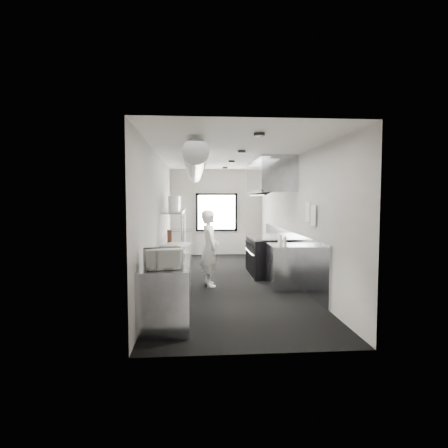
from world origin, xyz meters
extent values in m
cube|color=black|center=(0.00, 0.00, 0.00)|extent=(3.00, 8.00, 0.01)
cube|color=silver|center=(0.00, 0.00, 2.80)|extent=(3.00, 8.00, 0.01)
cube|color=beige|center=(0.00, 4.00, 1.40)|extent=(3.00, 0.02, 2.80)
cube|color=beige|center=(0.00, -4.00, 1.40)|extent=(3.00, 0.02, 2.80)
cube|color=beige|center=(-1.50, 0.00, 1.40)|extent=(0.02, 8.00, 2.80)
cube|color=beige|center=(1.50, 0.00, 1.40)|extent=(0.02, 8.00, 2.80)
cube|color=#979CA5|center=(1.48, 0.30, 0.55)|extent=(0.03, 5.50, 1.10)
cylinder|color=gray|center=(-0.70, 0.40, 2.55)|extent=(0.40, 6.40, 0.40)
cube|color=silver|center=(0.00, 3.96, 1.40)|extent=(1.20, 0.03, 1.10)
cube|color=black|center=(0.00, 3.98, 1.98)|extent=(1.36, 0.03, 0.08)
cube|color=black|center=(0.00, 3.98, 0.82)|extent=(1.36, 0.03, 0.08)
cube|color=black|center=(-0.64, 3.98, 1.40)|extent=(0.08, 0.03, 1.25)
cube|color=black|center=(0.64, 3.98, 1.40)|extent=(0.08, 0.03, 1.25)
cube|color=#979CA5|center=(1.10, 0.70, 2.40)|extent=(0.80, 2.20, 0.80)
cube|color=#979CA5|center=(0.72, 0.70, 2.01)|extent=(0.05, 2.20, 0.05)
cube|color=black|center=(1.02, 0.70, 2.06)|extent=(0.50, 2.10, 0.28)
cube|color=#979CA5|center=(-1.15, -0.50, 0.45)|extent=(0.70, 6.00, 0.90)
cube|color=#979CA5|center=(-1.20, 1.00, 1.55)|extent=(0.45, 3.00, 0.04)
cylinder|color=#979CA5|center=(-1.00, -0.40, 1.22)|extent=(0.04, 0.04, 0.66)
cylinder|color=#979CA5|center=(-1.00, 1.00, 1.22)|extent=(0.04, 0.04, 0.66)
cylinder|color=#979CA5|center=(-1.00, 2.40, 1.22)|extent=(0.04, 0.04, 0.66)
cube|color=black|center=(1.05, 0.70, 0.45)|extent=(0.85, 1.60, 0.90)
cube|color=#979CA5|center=(1.05, 0.70, 0.92)|extent=(0.85, 1.60, 0.04)
cube|color=#979CA5|center=(0.64, 0.70, 0.45)|extent=(0.03, 1.55, 0.80)
cylinder|color=#979CA5|center=(0.61, 0.70, 0.55)|extent=(0.03, 1.30, 0.03)
cube|color=#979CA5|center=(1.15, -0.70, 0.45)|extent=(0.65, 0.80, 0.90)
cube|color=#979CA5|center=(-1.15, 3.20, 0.45)|extent=(0.70, 1.20, 0.90)
cube|color=white|center=(1.47, -1.20, 1.60)|extent=(0.02, 0.28, 0.38)
cube|color=white|center=(1.47, -1.55, 1.55)|extent=(0.02, 0.28, 0.38)
imported|color=white|center=(-0.41, -0.42, 0.81)|extent=(0.48, 0.64, 1.62)
imported|color=white|center=(-1.16, -3.17, 1.04)|extent=(0.54, 0.46, 0.28)
cylinder|color=#A7B3A5|center=(-1.26, -2.61, 0.95)|extent=(0.16, 0.16, 0.10)
cylinder|color=#A7B3A5|center=(-1.31, -2.54, 0.95)|extent=(0.13, 0.13, 0.09)
cube|color=silver|center=(-1.00, -1.69, 0.90)|extent=(0.39, 0.44, 0.01)
cylinder|color=silver|center=(-1.06, -1.43, 0.91)|extent=(0.23, 0.23, 0.02)
sphere|color=#DCAF73|center=(-1.06, -1.43, 0.96)|extent=(0.10, 0.10, 0.10)
cube|color=silver|center=(-1.10, -0.51, 0.91)|extent=(0.68, 0.76, 0.02)
cube|color=#4F2F1B|center=(-1.30, 0.28, 1.02)|extent=(0.12, 0.23, 0.24)
cylinder|color=silver|center=(-1.19, 0.26, 1.71)|extent=(0.30, 0.30, 0.29)
cylinder|color=silver|center=(-1.21, 0.59, 1.74)|extent=(0.28, 0.28, 0.34)
cylinder|color=silver|center=(-1.18, 1.18, 1.73)|extent=(0.27, 0.27, 0.33)
cylinder|color=silver|center=(-1.20, 1.76, 1.75)|extent=(0.26, 0.26, 0.35)
cylinder|color=silver|center=(1.07, -1.01, 0.98)|extent=(0.07, 0.07, 0.17)
cylinder|color=silver|center=(1.11, -0.88, 0.99)|extent=(0.07, 0.07, 0.18)
cylinder|color=silver|center=(1.12, -0.75, 0.98)|extent=(0.06, 0.06, 0.16)
cylinder|color=silver|center=(1.07, -0.54, 1.00)|extent=(0.08, 0.08, 0.20)
cylinder|color=silver|center=(1.14, -0.39, 0.98)|extent=(0.06, 0.06, 0.16)
camera|label=1|loc=(-0.73, -8.38, 1.88)|focal=30.31mm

